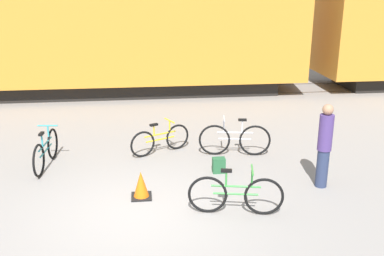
# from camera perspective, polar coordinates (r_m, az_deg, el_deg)

# --- Properties ---
(ground_plane) EXTENTS (80.00, 80.00, 0.00)m
(ground_plane) POSITION_cam_1_polar(r_m,az_deg,el_deg) (8.45, -6.75, -10.78)
(ground_plane) COLOR gray
(freight_train) EXTENTS (38.80, 2.96, 5.21)m
(freight_train) POSITION_cam_1_polar(r_m,az_deg,el_deg) (16.87, -7.15, 13.53)
(freight_train) COLOR black
(freight_train) RESTS_ON ground_plane
(rail_near) EXTENTS (50.80, 0.07, 0.01)m
(rail_near) POSITION_cam_1_polar(r_m,az_deg,el_deg) (16.60, -6.80, 3.94)
(rail_near) COLOR #4C4238
(rail_near) RESTS_ON ground_plane
(rail_far) EXTENTS (50.80, 0.07, 0.01)m
(rail_far) POSITION_cam_1_polar(r_m,az_deg,el_deg) (18.00, -6.80, 5.06)
(rail_far) COLOR #4C4238
(rail_far) RESTS_ON ground_plane
(bicycle_teal) EXTENTS (0.46, 1.79, 0.91)m
(bicycle_teal) POSITION_cam_1_polar(r_m,az_deg,el_deg) (10.75, -18.05, -2.77)
(bicycle_teal) COLOR black
(bicycle_teal) RESTS_ON ground_plane
(bicycle_green) EXTENTS (1.72, 0.47, 0.90)m
(bicycle_green) POSITION_cam_1_polar(r_m,az_deg,el_deg) (8.27, 5.57, -8.42)
(bicycle_green) COLOR black
(bicycle_green) RESTS_ON ground_plane
(bicycle_yellow) EXTENTS (1.48, 0.77, 0.81)m
(bicycle_yellow) POSITION_cam_1_polar(r_m,az_deg,el_deg) (11.08, -4.03, -1.48)
(bicycle_yellow) COLOR black
(bicycle_yellow) RESTS_ON ground_plane
(bicycle_silver) EXTENTS (1.74, 0.46, 0.96)m
(bicycle_silver) POSITION_cam_1_polar(r_m,az_deg,el_deg) (10.95, 5.43, -1.46)
(bicycle_silver) COLOR black
(bicycle_silver) RESTS_ON ground_plane
(person_in_purple) EXTENTS (0.29, 0.29, 1.77)m
(person_in_purple) POSITION_cam_1_polar(r_m,az_deg,el_deg) (9.47, 16.47, -2.10)
(person_in_purple) COLOR #283351
(person_in_purple) RESTS_ON ground_plane
(backpack) EXTENTS (0.28, 0.20, 0.34)m
(backpack) POSITION_cam_1_polar(r_m,az_deg,el_deg) (10.02, 3.42, -4.74)
(backpack) COLOR #235633
(backpack) RESTS_ON ground_plane
(traffic_cone) EXTENTS (0.40, 0.40, 0.55)m
(traffic_cone) POSITION_cam_1_polar(r_m,az_deg,el_deg) (8.93, -6.49, -7.26)
(traffic_cone) COLOR black
(traffic_cone) RESTS_ON ground_plane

